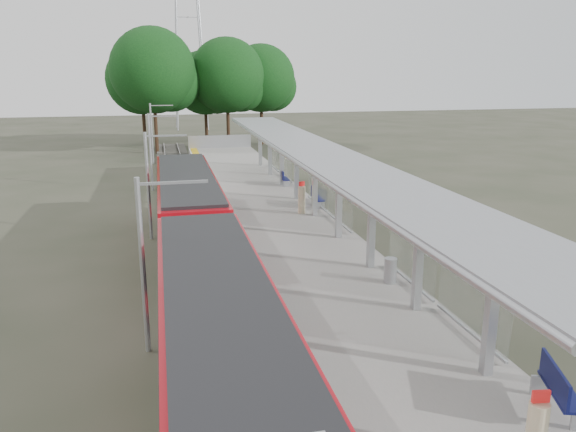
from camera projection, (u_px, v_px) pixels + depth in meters
The scene contains 13 objects.
trackbed at pixel (186, 229), 29.79m from camera, with size 3.00×70.00×0.24m, color #59544C.
platform at pixel (269, 217), 30.66m from camera, with size 6.00×50.00×1.00m, color gray.
tactile_strip at pixel (223, 211), 29.98m from camera, with size 0.60×50.00×0.02m, color gold.
end_fence at pixel (220, 141), 53.91m from camera, with size 6.00×0.10×1.20m, color #9EA0A5.
train at pixel (198, 254), 19.76m from camera, with size 2.74×27.60×3.62m.
canopy at pixel (317, 160), 26.47m from camera, with size 3.27×38.00×3.66m.
tree_cluster at pixel (196, 76), 58.96m from camera, with size 20.34×13.21×12.44m.
catenary_masts at pixel (150, 182), 27.77m from camera, with size 2.08×48.16×5.40m.
bench_near at pixel (558, 388), 12.25m from camera, with size 1.05×1.76×1.16m.
bench_mid at pixel (316, 197), 30.84m from camera, with size 0.55×1.56×1.05m.
bench_far at pixel (284, 177), 36.60m from camera, with size 0.49×1.44×0.97m.
info_pillar_far at pixel (302, 200), 29.34m from camera, with size 0.38×0.38×1.70m.
litter_bin at pixel (390, 270), 19.84m from camera, with size 0.44×0.44×0.90m, color #9EA0A5.
Camera 1 is at (-5.59, -9.12, 8.36)m, focal length 35.00 mm.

